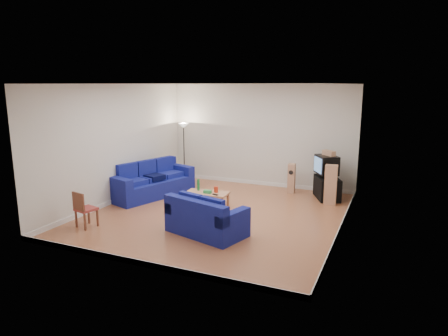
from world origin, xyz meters
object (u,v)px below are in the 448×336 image
at_px(sofa_loveseat, 205,220).
at_px(television, 326,165).
at_px(sofa_three_seat, 150,184).
at_px(tv_stand, 327,188).
at_px(coffee_table, 207,194).

xyz_separation_m(sofa_loveseat, television, (1.89, 3.93, 0.65)).
bearing_deg(sofa_three_seat, sofa_loveseat, 70.71).
height_order(sofa_loveseat, tv_stand, sofa_loveseat).
relative_size(sofa_three_seat, sofa_loveseat, 1.46).
distance_m(sofa_three_seat, television, 5.10).
bearing_deg(television, tv_stand, 20.38).
distance_m(coffee_table, tv_stand, 3.48).
distance_m(sofa_three_seat, sofa_loveseat, 3.55).
relative_size(coffee_table, tv_stand, 1.15).
height_order(sofa_loveseat, coffee_table, sofa_loveseat).
distance_m(sofa_loveseat, coffee_table, 1.95).
bearing_deg(television, coffee_table, -82.66).
bearing_deg(coffee_table, television, 38.54).
bearing_deg(sofa_loveseat, tv_stand, 79.06).
bearing_deg(tv_stand, sofa_three_seat, -93.67).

